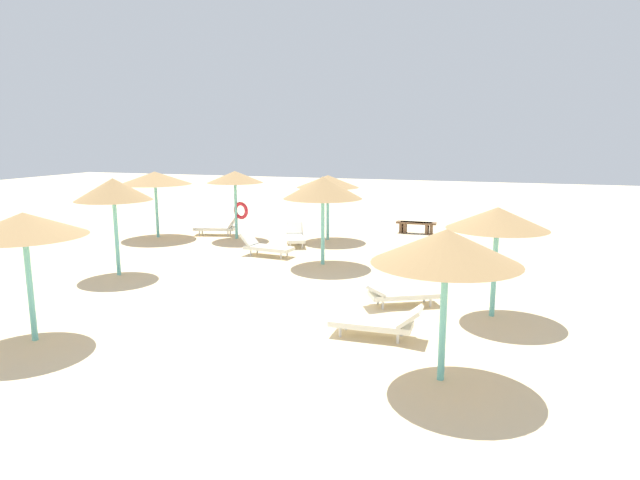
{
  "coord_description": "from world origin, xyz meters",
  "views": [
    {
      "loc": [
        4.81,
        -11.47,
        4.1
      ],
      "look_at": [
        0.0,
        3.0,
        1.2
      ],
      "focal_mm": 30.86,
      "sensor_mm": 36.0,
      "label": 1
    }
  ],
  "objects_px": {
    "parasol_2": "(328,182)",
    "lounger_3": "(218,227)",
    "lounger_1": "(265,247)",
    "parasol_4": "(497,219)",
    "parasol_0": "(446,247)",
    "parasol_5": "(24,225)",
    "parasol_6": "(113,190)",
    "lounger_2": "(295,236)",
    "bench_0": "(414,225)",
    "parasol_1": "(323,188)",
    "parasol_7": "(235,178)",
    "bench_1": "(418,225)",
    "parasol_3": "(155,178)",
    "lounger_0": "(378,322)",
    "lounger_4": "(399,293)"
  },
  "relations": [
    {
      "from": "parasol_2",
      "to": "lounger_3",
      "type": "height_order",
      "value": "parasol_2"
    },
    {
      "from": "lounger_1",
      "to": "parasol_4",
      "type": "bearing_deg",
      "value": -29.47
    },
    {
      "from": "parasol_0",
      "to": "parasol_5",
      "type": "xyz_separation_m",
      "value": [
        -8.06,
        -0.74,
        0.06
      ]
    },
    {
      "from": "parasol_6",
      "to": "lounger_2",
      "type": "relative_size",
      "value": 1.47
    },
    {
      "from": "parasol_5",
      "to": "bench_0",
      "type": "xyz_separation_m",
      "value": [
        5.4,
        14.94,
        -2.03
      ]
    },
    {
      "from": "parasol_5",
      "to": "parasol_1",
      "type": "bearing_deg",
      "value": 67.11
    },
    {
      "from": "parasol_7",
      "to": "parasol_4",
      "type": "bearing_deg",
      "value": -34.55
    },
    {
      "from": "parasol_0",
      "to": "bench_1",
      "type": "relative_size",
      "value": 1.72
    },
    {
      "from": "parasol_1",
      "to": "parasol_6",
      "type": "distance_m",
      "value": 6.27
    },
    {
      "from": "lounger_1",
      "to": "lounger_2",
      "type": "xyz_separation_m",
      "value": [
        0.27,
        2.21,
        -0.0
      ]
    },
    {
      "from": "parasol_1",
      "to": "parasol_3",
      "type": "bearing_deg",
      "value": 162.67
    },
    {
      "from": "lounger_0",
      "to": "lounger_2",
      "type": "height_order",
      "value": "lounger_2"
    },
    {
      "from": "parasol_1",
      "to": "lounger_2",
      "type": "distance_m",
      "value": 4.08
    },
    {
      "from": "lounger_3",
      "to": "parasol_3",
      "type": "bearing_deg",
      "value": -149.98
    },
    {
      "from": "parasol_2",
      "to": "lounger_1",
      "type": "height_order",
      "value": "parasol_2"
    },
    {
      "from": "parasol_2",
      "to": "bench_0",
      "type": "relative_size",
      "value": 1.7
    },
    {
      "from": "parasol_0",
      "to": "lounger_0",
      "type": "bearing_deg",
      "value": 131.83
    },
    {
      "from": "parasol_7",
      "to": "parasol_2",
      "type": "bearing_deg",
      "value": 14.27
    },
    {
      "from": "parasol_5",
      "to": "lounger_3",
      "type": "height_order",
      "value": "parasol_5"
    },
    {
      "from": "parasol_0",
      "to": "parasol_5",
      "type": "bearing_deg",
      "value": -174.78
    },
    {
      "from": "parasol_1",
      "to": "bench_0",
      "type": "distance_m",
      "value": 7.28
    },
    {
      "from": "parasol_6",
      "to": "bench_0",
      "type": "distance_m",
      "value": 12.51
    },
    {
      "from": "parasol_1",
      "to": "parasol_7",
      "type": "relative_size",
      "value": 1.04
    },
    {
      "from": "lounger_2",
      "to": "lounger_4",
      "type": "height_order",
      "value": "lounger_2"
    },
    {
      "from": "lounger_1",
      "to": "lounger_2",
      "type": "height_order",
      "value": "lounger_1"
    },
    {
      "from": "parasol_1",
      "to": "lounger_0",
      "type": "xyz_separation_m",
      "value": [
        3.11,
        -5.87,
        -2.16
      ]
    },
    {
      "from": "parasol_6",
      "to": "lounger_3",
      "type": "distance_m",
      "value": 7.29
    },
    {
      "from": "parasol_6",
      "to": "bench_0",
      "type": "bearing_deg",
      "value": 53.75
    },
    {
      "from": "lounger_1",
      "to": "lounger_4",
      "type": "bearing_deg",
      "value": -37.85
    },
    {
      "from": "lounger_2",
      "to": "bench_0",
      "type": "relative_size",
      "value": 1.3
    },
    {
      "from": "bench_1",
      "to": "lounger_3",
      "type": "bearing_deg",
      "value": -159.28
    },
    {
      "from": "parasol_4",
      "to": "lounger_1",
      "type": "relative_size",
      "value": 1.32
    },
    {
      "from": "lounger_1",
      "to": "lounger_3",
      "type": "bearing_deg",
      "value": 138.82
    },
    {
      "from": "parasol_3",
      "to": "lounger_4",
      "type": "bearing_deg",
      "value": -28.83
    },
    {
      "from": "parasol_0",
      "to": "lounger_3",
      "type": "relative_size",
      "value": 1.34
    },
    {
      "from": "parasol_7",
      "to": "lounger_1",
      "type": "relative_size",
      "value": 1.42
    },
    {
      "from": "parasol_1",
      "to": "parasol_4",
      "type": "distance_m",
      "value": 6.49
    },
    {
      "from": "parasol_2",
      "to": "parasol_6",
      "type": "relative_size",
      "value": 0.89
    },
    {
      "from": "parasol_7",
      "to": "lounger_3",
      "type": "relative_size",
      "value": 1.4
    },
    {
      "from": "parasol_3",
      "to": "bench_1",
      "type": "height_order",
      "value": "parasol_3"
    },
    {
      "from": "lounger_0",
      "to": "lounger_3",
      "type": "distance_m",
      "value": 13.09
    },
    {
      "from": "parasol_1",
      "to": "parasol_6",
      "type": "relative_size",
      "value": 0.98
    },
    {
      "from": "parasol_3",
      "to": "bench_1",
      "type": "xyz_separation_m",
      "value": [
        10.02,
        4.21,
        -2.07
      ]
    },
    {
      "from": "parasol_5",
      "to": "parasol_3",
      "type": "bearing_deg",
      "value": 112.53
    },
    {
      "from": "parasol_5",
      "to": "lounger_3",
      "type": "bearing_deg",
      "value": 101.09
    },
    {
      "from": "parasol_6",
      "to": "lounger_2",
      "type": "xyz_separation_m",
      "value": [
        3.34,
        6.05,
        -2.23
      ]
    },
    {
      "from": "bench_0",
      "to": "parasol_3",
      "type": "bearing_deg",
      "value": -156.8
    },
    {
      "from": "parasol_1",
      "to": "parasol_2",
      "type": "distance_m",
      "value": 4.28
    },
    {
      "from": "parasol_1",
      "to": "bench_1",
      "type": "xyz_separation_m",
      "value": [
        2.09,
        6.68,
        -2.13
      ]
    },
    {
      "from": "parasol_2",
      "to": "lounger_1",
      "type": "relative_size",
      "value": 1.34
    }
  ]
}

